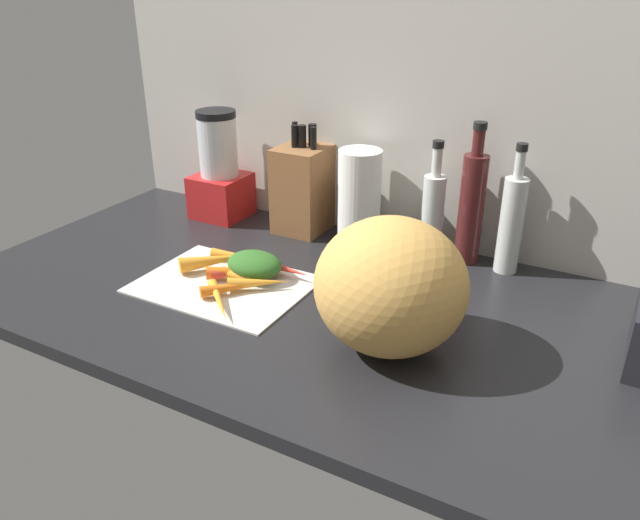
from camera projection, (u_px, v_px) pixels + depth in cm
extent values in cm
cube|color=black|center=(346.00, 311.00, 126.86)|extent=(170.00, 80.00, 3.00)
cube|color=#BCB7AD|center=(422.00, 121.00, 143.72)|extent=(170.00, 3.00, 60.00)
cube|color=beige|center=(224.00, 284.00, 133.64)|extent=(36.01, 27.04, 0.80)
cone|color=orange|center=(242.00, 277.00, 132.95)|extent=(10.36, 2.70, 2.46)
cone|color=orange|center=(216.00, 260.00, 139.10)|extent=(13.60, 15.08, 3.60)
cone|color=orange|center=(233.00, 255.00, 142.63)|extent=(10.62, 5.47, 2.65)
cone|color=orange|center=(275.00, 265.00, 138.13)|extent=(11.53, 3.47, 2.43)
cone|color=orange|center=(237.00, 271.00, 134.79)|extent=(12.56, 10.39, 2.99)
cone|color=red|center=(278.00, 267.00, 136.57)|extent=(16.47, 4.29, 3.27)
cone|color=red|center=(239.00, 271.00, 135.29)|extent=(10.33, 10.75, 2.53)
cone|color=orange|center=(258.00, 283.00, 130.10)|extent=(12.20, 9.77, 2.86)
cone|color=orange|center=(219.00, 300.00, 124.03)|extent=(12.99, 12.21, 2.06)
cone|color=orange|center=(239.00, 286.00, 129.15)|extent=(12.55, 13.67, 2.47)
ellipsoid|color=#2D6023|center=(255.00, 264.00, 135.19)|extent=(12.73, 9.79, 5.38)
ellipsoid|color=gold|center=(391.00, 286.00, 107.34)|extent=(27.13, 26.53, 24.51)
cube|color=brown|center=(304.00, 189.00, 158.14)|extent=(12.03, 14.49, 21.96)
cylinder|color=black|center=(295.00, 133.00, 155.10)|extent=(1.44, 1.44, 5.50)
cylinder|color=black|center=(294.00, 136.00, 151.95)|extent=(1.58, 1.58, 5.50)
cylinder|color=black|center=(302.00, 136.00, 151.87)|extent=(2.09, 2.09, 5.50)
cylinder|color=black|center=(312.00, 135.00, 152.93)|extent=(2.11, 2.11, 5.50)
cylinder|color=black|center=(313.00, 138.00, 150.13)|extent=(1.44, 1.44, 5.50)
cube|color=red|center=(221.00, 196.00, 168.83)|extent=(13.66, 13.66, 11.62)
cylinder|color=silver|center=(218.00, 147.00, 162.97)|extent=(10.25, 10.25, 15.58)
cylinder|color=black|center=(216.00, 114.00, 159.22)|extent=(10.45, 10.45, 1.80)
cylinder|color=white|center=(359.00, 198.00, 149.44)|extent=(10.46, 10.46, 23.64)
cylinder|color=silver|center=(432.00, 216.00, 144.45)|extent=(5.25, 5.25, 19.35)
cylinder|color=silver|center=(437.00, 162.00, 138.85)|extent=(2.28, 2.28, 6.67)
cylinder|color=black|center=(438.00, 144.00, 137.07)|extent=(2.62, 2.62, 1.60)
cylinder|color=#471919|center=(471.00, 210.00, 139.52)|extent=(5.69, 5.69, 25.39)
cylinder|color=#471919|center=(478.00, 143.00, 132.82)|extent=(2.61, 2.61, 5.70)
cylinder|color=black|center=(480.00, 126.00, 131.25)|extent=(3.00, 3.00, 1.60)
cylinder|color=silver|center=(511.00, 226.00, 135.76)|extent=(5.22, 5.22, 21.73)
cylinder|color=silver|center=(520.00, 165.00, 129.78)|extent=(2.11, 2.11, 6.07)
cylinder|color=black|center=(522.00, 147.00, 128.13)|extent=(2.43, 2.43, 1.60)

